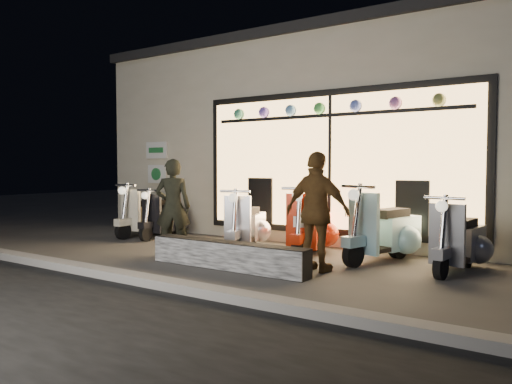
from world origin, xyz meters
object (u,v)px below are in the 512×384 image
scooter_red (311,227)px  woman (317,212)px  man (173,207)px  graffiti_barrier (228,255)px  scooter_silver (247,225)px

scooter_red → woman: size_ratio=0.92×
woman → man: bearing=6.0°
scooter_red → man: (-1.90, -1.35, 0.36)m
graffiti_barrier → scooter_silver: size_ratio=1.79×
scooter_silver → woman: woman is taller
woman → scooter_silver: bearing=-25.7°
scooter_silver → graffiti_barrier: bearing=-81.3°
scooter_silver → woman: bearing=-46.6°
scooter_red → woman: woman is taller
graffiti_barrier → scooter_red: scooter_red is taller
scooter_silver → scooter_red: size_ratio=0.93×
graffiti_barrier → woman: 1.43m
scooter_silver → man: (-0.67, -1.21, 0.39)m
graffiti_barrier → woman: woman is taller
scooter_red → man: man is taller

